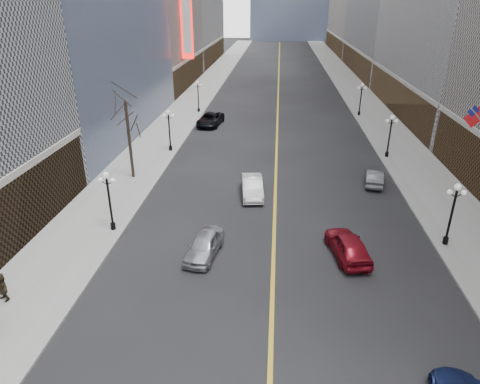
% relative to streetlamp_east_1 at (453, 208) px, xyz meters
% --- Properties ---
extents(sidewalk_east, '(6.00, 230.00, 0.15)m').
position_rel_streetlamp_east_1_xyz_m(sidewalk_east, '(2.20, 40.00, -2.83)').
color(sidewalk_east, gray).
rests_on(sidewalk_east, ground).
extents(sidewalk_west, '(6.00, 230.00, 0.15)m').
position_rel_streetlamp_east_1_xyz_m(sidewalk_west, '(-25.80, 40.00, -2.83)').
color(sidewalk_west, gray).
rests_on(sidewalk_west, ground).
extents(lane_line, '(0.25, 200.00, 0.02)m').
position_rel_streetlamp_east_1_xyz_m(lane_line, '(-11.80, 50.00, -2.89)').
color(lane_line, gold).
rests_on(lane_line, ground).
extents(streetlamp_east_1, '(1.26, 0.44, 4.52)m').
position_rel_streetlamp_east_1_xyz_m(streetlamp_east_1, '(0.00, 0.00, 0.00)').
color(streetlamp_east_1, black).
rests_on(streetlamp_east_1, sidewalk_east).
extents(streetlamp_east_2, '(1.26, 0.44, 4.52)m').
position_rel_streetlamp_east_1_xyz_m(streetlamp_east_2, '(0.00, 18.00, 0.00)').
color(streetlamp_east_2, black).
rests_on(streetlamp_east_2, sidewalk_east).
extents(streetlamp_east_3, '(1.26, 0.44, 4.52)m').
position_rel_streetlamp_east_1_xyz_m(streetlamp_east_3, '(0.00, 36.00, 0.00)').
color(streetlamp_east_3, black).
rests_on(streetlamp_east_3, sidewalk_east).
extents(streetlamp_west_1, '(1.26, 0.44, 4.52)m').
position_rel_streetlamp_east_1_xyz_m(streetlamp_west_1, '(-23.60, 0.00, 0.00)').
color(streetlamp_west_1, black).
rests_on(streetlamp_west_1, sidewalk_west).
extents(streetlamp_west_2, '(1.26, 0.44, 4.52)m').
position_rel_streetlamp_east_1_xyz_m(streetlamp_west_2, '(-23.60, 18.00, 0.00)').
color(streetlamp_west_2, black).
rests_on(streetlamp_west_2, sidewalk_west).
extents(streetlamp_west_3, '(1.26, 0.44, 4.52)m').
position_rel_streetlamp_east_1_xyz_m(streetlamp_west_3, '(-23.60, 36.00, 0.00)').
color(streetlamp_west_3, black).
rests_on(streetlamp_west_3, sidewalk_west).
extents(flag_5, '(2.87, 0.12, 2.87)m').
position_rel_streetlamp_east_1_xyz_m(flag_5, '(3.51, 7.00, 4.39)').
color(flag_5, '#B2B2B7').
rests_on(flag_5, ground).
extents(theatre_marquee, '(2.00, 0.55, 12.00)m').
position_rel_streetlamp_east_1_xyz_m(theatre_marquee, '(-27.68, 50.00, 9.10)').
color(theatre_marquee, red).
rests_on(theatre_marquee, ground).
extents(tree_west_far, '(3.60, 3.60, 7.92)m').
position_rel_streetlamp_east_1_xyz_m(tree_west_far, '(-25.30, 10.00, 3.34)').
color(tree_west_far, '#2D231C').
rests_on(tree_west_far, sidewalk_west).
extents(car_nb_near, '(2.50, 4.73, 1.53)m').
position_rel_streetlamp_east_1_xyz_m(car_nb_near, '(-16.38, -2.66, -2.14)').
color(car_nb_near, '#9C9EA4').
rests_on(car_nb_near, ground).
extents(car_nb_mid, '(2.25, 5.07, 1.62)m').
position_rel_streetlamp_east_1_xyz_m(car_nb_mid, '(-13.80, 7.12, -2.09)').
color(car_nb_mid, '#BCBCBE').
rests_on(car_nb_mid, ground).
extents(car_nb_far, '(3.41, 6.20, 1.64)m').
position_rel_streetlamp_east_1_xyz_m(car_nb_far, '(-20.80, 29.12, -2.08)').
color(car_nb_far, black).
rests_on(car_nb_far, ground).
extents(car_sb_mid, '(2.92, 5.24, 1.68)m').
position_rel_streetlamp_east_1_xyz_m(car_sb_mid, '(-6.96, -1.96, -2.06)').
color(car_sb_mid, maroon).
rests_on(car_sb_mid, ground).
extents(car_sb_far, '(2.26, 4.50, 1.42)m').
position_rel_streetlamp_east_1_xyz_m(car_sb_far, '(-2.80, 10.62, -2.19)').
color(car_sb_far, '#4B5153').
rests_on(car_sb_far, ground).
extents(ped_west_far, '(1.59, 1.21, 1.71)m').
position_rel_streetlamp_east_1_xyz_m(ped_west_far, '(-26.83, -8.36, -1.90)').
color(ped_west_far, black).
rests_on(ped_west_far, sidewalk_west).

